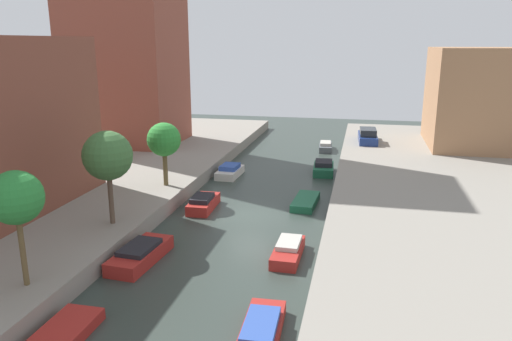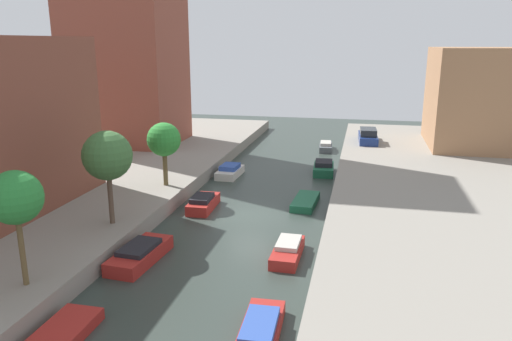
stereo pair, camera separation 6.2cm
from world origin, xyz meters
TOP-DOWN VIEW (x-y plane):
  - ground_plane at (0.00, 0.00)m, footprint 84.00×84.00m
  - quay_left at (-15.00, 0.00)m, footprint 20.00×64.00m
  - quay_right at (15.00, 0.00)m, footprint 20.00×64.00m
  - apartment_tower_far at (-16.00, 15.84)m, footprint 10.00×8.36m
  - low_block_right at (18.00, 21.25)m, footprint 10.00×10.49m
  - street_tree_0 at (-6.52, -12.87)m, footprint 2.18×2.18m
  - street_tree_1 at (-6.52, -5.59)m, footprint 2.69×2.69m
  - street_tree_2 at (-6.52, 2.04)m, footprint 2.33×2.33m
  - parked_car at (7.33, 20.63)m, footprint 1.99×4.85m
  - moored_boat_left_1 at (-3.74, -14.81)m, footprint 1.65×3.52m
  - moored_boat_left_2 at (-3.83, -7.90)m, footprint 1.95×4.33m
  - moored_boat_left_3 at (-3.27, 0.45)m, footprint 1.53×3.51m
  - moored_boat_left_4 at (-3.73, 8.74)m, footprint 1.70×3.47m
  - moored_boat_right_1 at (3.47, -13.21)m, footprint 1.60×4.41m
  - moored_boat_right_2 at (3.36, -5.77)m, footprint 1.36×3.52m
  - moored_boat_right_3 at (3.25, 2.72)m, footprint 1.65×3.80m
  - moored_boat_right_4 at (3.75, 11.33)m, footprint 1.85×3.55m
  - moored_boat_right_5 at (3.18, 20.49)m, footprint 1.47×3.49m

SIDE VIEW (x-z plane):
  - ground_plane at x=0.00m, z-range 0.00..0.00m
  - moored_boat_left_1 at x=-3.74m, z-range 0.00..0.47m
  - moored_boat_right_3 at x=3.25m, z-range 0.00..0.49m
  - moored_boat_right_1 at x=3.47m, z-range -0.06..0.71m
  - moored_boat_right_2 at x=3.36m, z-range -0.05..0.77m
  - moored_boat_right_5 at x=3.18m, z-range -0.06..0.82m
  - moored_boat_left_2 at x=-3.83m, z-range -0.05..0.87m
  - moored_boat_left_4 at x=-3.73m, z-range -0.08..0.91m
  - moored_boat_left_3 at x=-3.27m, z-range -0.07..0.91m
  - moored_boat_right_4 at x=3.75m, z-range -0.08..0.99m
  - quay_left at x=-15.00m, z-range 0.00..1.00m
  - quay_right at x=15.00m, z-range 0.00..1.00m
  - parked_car at x=7.33m, z-range 0.88..2.29m
  - street_tree_2 at x=-6.52m, z-range 2.01..6.44m
  - street_tree_0 at x=-6.52m, z-range 2.32..7.20m
  - street_tree_1 at x=-6.52m, z-range 2.23..7.42m
  - low_block_right at x=18.00m, z-range 1.00..10.24m
  - apartment_tower_far at x=-16.00m, z-range 1.00..27.65m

